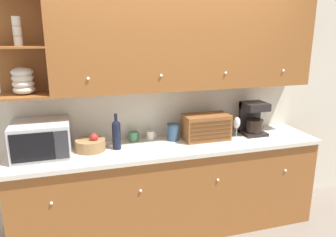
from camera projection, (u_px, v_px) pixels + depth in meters
The scene contains 14 objects.
ground_plane at pixel (163, 213), 3.69m from camera, with size 24.00×24.00×0.00m, color slate.
wall_back at pixel (161, 100), 3.38m from camera, with size 5.36×0.06×2.60m.
counter_unit at pixel (171, 188), 3.29m from camera, with size 2.98×0.63×0.93m.
backsplash_panel at pixel (162, 111), 3.37m from camera, with size 2.96×0.01×0.52m.
upper_cabinets at pixel (183, 43), 3.08m from camera, with size 2.96×0.36×0.87m.
microwave at pixel (41, 139), 2.85m from camera, with size 0.48×0.43×0.30m.
fruit_basket at pixel (91, 145), 2.99m from camera, with size 0.27×0.27×0.17m.
wine_bottle at pixel (116, 133), 3.00m from camera, with size 0.08×0.08×0.34m.
mug_blue_second at pixel (134, 136), 3.25m from camera, with size 0.11×0.09×0.09m.
mug at pixel (151, 135), 3.29m from camera, with size 0.09×0.08×0.09m.
storage_canister at pixel (173, 132), 3.26m from camera, with size 0.12×0.12×0.17m.
bread_box at pixel (206, 127), 3.28m from camera, with size 0.46×0.25×0.26m.
wine_glass at pixel (237, 123), 3.35m from camera, with size 0.07×0.07×0.21m.
coffee_maker at pixel (253, 118), 3.44m from camera, with size 0.24×0.24×0.34m.
Camera 1 is at (-0.88, -3.16, 2.01)m, focal length 35.00 mm.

